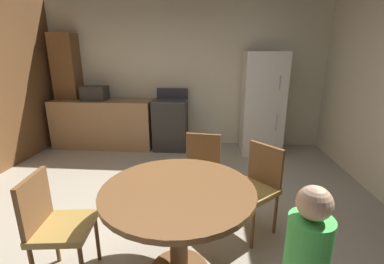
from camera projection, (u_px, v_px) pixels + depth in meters
ground_plane at (157, 227)px, 2.65m from camera, size 14.00×14.00×0.00m
wall_back at (185, 74)px, 4.99m from camera, size 5.49×0.12×2.70m
kitchen_counter at (104, 123)px, 4.97m from camera, size 1.86×0.60×0.90m
pantry_column at (70, 90)px, 5.03m from camera, size 0.44×0.36×2.10m
oven_range at (171, 124)px, 4.87m from camera, size 0.60×0.60×1.10m
refrigerator at (262, 104)px, 4.58m from camera, size 0.68×0.68×1.76m
microwave at (95, 93)px, 4.82m from camera, size 0.44×0.32×0.26m
dining_table at (178, 208)px, 1.93m from camera, size 1.13×1.13×0.76m
chair_northeast at (257, 184)px, 2.50m from camera, size 0.57×0.57×0.87m
chair_west at (54, 222)px, 1.92m from camera, size 0.44×0.44×0.87m
chair_north at (201, 169)px, 2.82m from camera, size 0.45×0.45×0.87m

